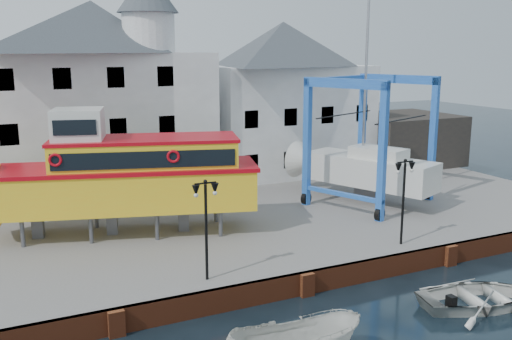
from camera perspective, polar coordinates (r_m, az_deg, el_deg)
name	(u,v)px	position (r m, az deg, el deg)	size (l,w,h in m)	color
ground	(306,295)	(24.85, 5.02, -12.37)	(140.00, 140.00, 0.00)	black
hardstanding	(212,216)	(33.99, -4.45, -4.66)	(44.00, 22.00, 1.00)	slate
quay_wall	(305,283)	(24.73, 4.91, -11.22)	(44.00, 0.47, 1.00)	maroon
building_white_main	(98,94)	(38.51, -15.51, 7.29)	(14.00, 8.30, 14.00)	silver
building_white_right	(283,97)	(43.75, 2.68, 7.26)	(12.00, 8.00, 11.20)	silver
shed_dark	(402,139)	(48.14, 14.35, 3.02)	(8.00, 7.00, 4.00)	black
lamp_post_left	(206,205)	(22.80, -5.05, -3.46)	(1.12, 0.32, 4.20)	black
lamp_post_right	(404,180)	(27.80, 14.62, -0.97)	(1.12, 0.32, 4.20)	black
tour_boat	(110,176)	(29.32, -14.36, -0.60)	(15.10, 7.44, 6.40)	#59595E
travel_lift	(358,161)	(35.73, 10.12, 0.89)	(8.36, 9.93, 14.69)	blue
motorboat_b	(480,306)	(25.52, 21.49, -12.53)	(3.67, 5.13, 1.06)	silver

